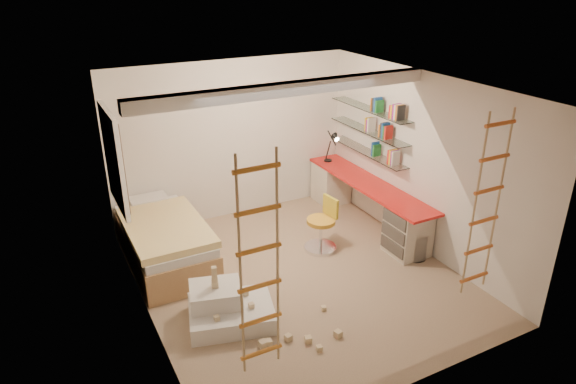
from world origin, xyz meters
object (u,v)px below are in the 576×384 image
desk (366,202)px  bed (165,241)px  swivel_chair (322,231)px  play_platform (227,308)px

desk → bed: 3.22m
swivel_chair → play_platform: (-1.87, -0.93, -0.13)m
desk → play_platform: desk is taller
bed → swivel_chair: swivel_chair is taller
play_platform → desk: bearing=23.8°
bed → play_platform: bed is taller
desk → play_platform: 3.19m
desk → swivel_chair: size_ratio=3.44×
bed → swivel_chair: (2.16, -0.72, -0.03)m
bed → play_platform: 1.68m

